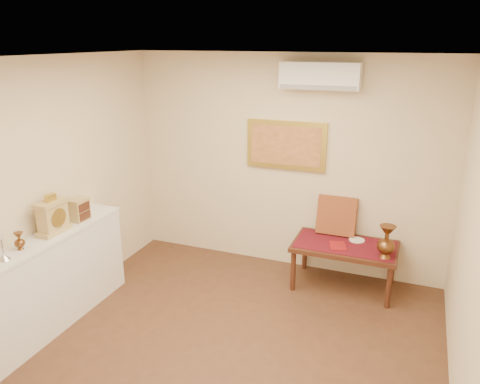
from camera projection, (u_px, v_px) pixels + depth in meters
The scene contains 18 objects.
floor at pixel (214, 366), 4.27m from camera, with size 4.50×4.50×0.00m, color brown.
ceiling at pixel (208, 60), 3.43m from camera, with size 4.50×4.50×0.00m, color silver.
wall_back at pixel (286, 164), 5.84m from camera, with size 4.00×0.02×2.70m, color beige.
wall_left at pixel (24, 200), 4.54m from camera, with size 0.02×4.50×2.70m, color beige.
wall_right at pixel (480, 271), 3.16m from camera, with size 0.02×4.50×2.70m, color beige.
candlestick at pixel (2, 248), 4.11m from camera, with size 0.11×0.11×0.23m, color silver, non-canonical shape.
brass_urn_small at pixel (19, 239), 4.32m from camera, with size 0.10×0.10×0.22m, color brown, non-canonical shape.
table_cloth at pixel (345, 244), 5.47m from camera, with size 1.14×0.59×0.01m, color maroon.
brass_urn_tall at pixel (387, 238), 5.07m from camera, with size 0.20×0.20×0.45m, color brown, non-canonical shape.
plate at pixel (357, 240), 5.56m from camera, with size 0.18×0.18×0.01m, color silver.
menu at pixel (338, 246), 5.41m from camera, with size 0.18×0.25×0.01m, color maroon.
cushion at pixel (337, 216), 5.70m from camera, with size 0.47×0.10×0.47m, color maroon.
display_ledge at pixel (49, 282), 4.75m from camera, with size 0.37×2.02×0.98m.
mantel_clock at pixel (53, 217), 4.67m from camera, with size 0.17×0.36×0.41m.
wooden_chest at pixel (79, 209), 5.01m from camera, with size 0.16×0.21×0.24m.
low_table at pixel (345, 250), 5.50m from camera, with size 1.20×0.70×0.55m.
painting at pixel (286, 145), 5.74m from camera, with size 1.00×0.06×0.60m.
ac_unit at pixel (320, 76), 5.25m from camera, with size 0.90×0.25×0.30m.
Camera 1 is at (1.51, -3.24, 2.85)m, focal length 35.00 mm.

